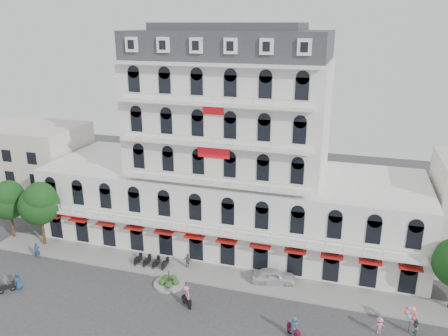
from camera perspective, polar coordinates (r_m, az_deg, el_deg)
ground at (r=41.63m, az=-6.67°, el=-19.93°), size 120.00×120.00×0.00m
sidewalk at (r=48.41m, az=-2.35°, el=-13.61°), size 53.00×4.00×0.16m
main_building at (r=52.06m, az=0.76°, el=0.78°), size 45.00×15.00×25.80m
flank_building_west at (r=69.08m, az=-23.40°, el=0.26°), size 14.00×10.00×12.00m
traffic_island at (r=46.94m, az=-7.17°, el=-14.63°), size 3.20×3.20×1.60m
parked_scooter_row at (r=50.47m, az=-9.42°, el=-12.52°), size 4.40×1.80×1.10m
tree_west_outer at (r=59.71m, az=-26.37°, el=-3.56°), size 4.50×4.48×7.76m
tree_west_inner at (r=56.04m, az=-22.99°, el=-4.10°), size 4.76×4.76×8.25m
parked_car at (r=46.92m, az=6.45°, el=-13.86°), size 4.86×2.83×1.55m
rider_west at (r=50.18m, az=-26.58°, el=-13.51°), size 1.27×1.35×1.96m
rider_east at (r=40.18m, az=9.14°, el=-19.84°), size 1.35×1.26×2.07m
rider_center at (r=43.30m, az=-4.94°, el=-16.26°), size 1.36×1.25×2.19m
pedestrian_left at (r=50.22m, az=-25.32°, el=-13.18°), size 1.06×0.94×1.82m
pedestrian_mid at (r=49.08m, az=-4.73°, el=-12.05°), size 1.10×0.54×1.81m
pedestrian_right at (r=42.46m, az=19.62°, el=-18.80°), size 1.17×0.88×1.60m
pedestrian_far at (r=55.25m, az=-23.24°, el=-9.90°), size 0.80×0.78×1.85m
balloon_vendor at (r=43.08m, az=23.50°, el=-17.97°), size 1.35×1.28×2.45m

